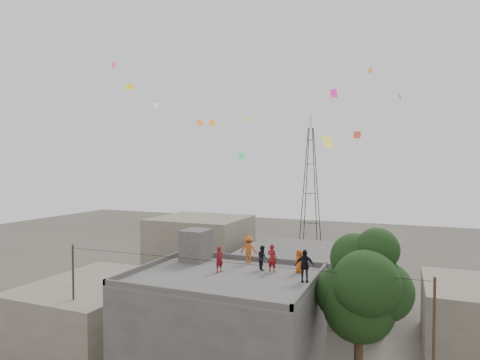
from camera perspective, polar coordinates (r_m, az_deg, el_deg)
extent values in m
cube|color=#474442|center=(23.94, -2.27, -20.62)|extent=(10.00, 8.00, 6.00)
cube|color=#595753|center=(22.94, -2.28, -13.57)|extent=(10.00, 8.00, 0.10)
cube|color=#474442|center=(26.40, 1.35, -11.05)|extent=(10.00, 0.15, 0.30)
cube|color=#474442|center=(19.54, -7.29, -15.75)|extent=(10.00, 0.15, 0.30)
cube|color=#474442|center=(21.38, 10.18, -14.20)|extent=(0.15, 8.00, 0.30)
cube|color=#474442|center=(25.29, -12.69, -11.68)|extent=(0.15, 8.00, 0.30)
cube|color=#474442|center=(26.37, -6.29, -9.19)|extent=(1.60, 1.80, 2.00)
cube|color=#6C6555|center=(31.65, -19.88, -16.95)|extent=(8.00, 10.00, 4.00)
cube|color=#474442|center=(36.16, 10.33, -13.63)|extent=(12.00, 9.00, 5.00)
cube|color=#6C6555|center=(41.81, -5.61, -10.07)|extent=(9.00, 8.00, 7.00)
cylinder|color=black|center=(22.47, 16.96, -20.60)|extent=(0.64, 0.91, 2.14)
sphere|color=black|center=(21.83, 16.56, -16.80)|extent=(3.60, 3.60, 3.60)
sphere|color=black|center=(21.80, 19.64, -14.65)|extent=(3.00, 3.00, 3.00)
sphere|color=black|center=(22.28, 14.32, -15.31)|extent=(2.80, 2.80, 2.80)
sphere|color=black|center=(20.62, 17.51, -13.86)|extent=(3.20, 3.20, 3.20)
sphere|color=black|center=(22.13, 16.08, -10.62)|extent=(2.60, 2.60, 2.60)
sphere|color=black|center=(21.63, 18.94, -9.32)|extent=(2.20, 2.20, 2.20)
cylinder|color=black|center=(27.73, -22.60, -16.03)|extent=(0.12, 0.12, 7.40)
cylinder|color=black|center=(21.36, -2.47, -11.56)|extent=(20.00, 0.52, 0.02)
cylinder|color=black|center=(60.97, 9.04, -1.09)|extent=(1.27, 1.27, 18.01)
cylinder|color=black|center=(60.60, 10.60, -1.12)|extent=(1.27, 1.27, 18.01)
cylinder|color=black|center=(62.26, 10.92, -1.04)|extent=(1.27, 1.27, 18.01)
cylinder|color=black|center=(62.62, 9.40, -1.01)|extent=(1.27, 1.27, 18.01)
cube|color=black|center=(62.12, 9.96, -6.04)|extent=(2.36, 0.08, 0.08)
cube|color=black|center=(62.12, 9.96, -6.04)|extent=(0.08, 2.36, 0.08)
cube|color=black|center=(61.66, 9.98, -1.90)|extent=(1.81, 0.08, 0.08)
cube|color=black|center=(61.66, 9.98, -1.90)|extent=(0.08, 1.81, 0.08)
cube|color=black|center=(61.53, 10.01, 2.28)|extent=(1.26, 0.08, 0.08)
cube|color=black|center=(61.53, 10.01, 2.28)|extent=(0.08, 1.26, 0.08)
cube|color=black|center=(61.66, 10.03, 5.63)|extent=(0.82, 0.08, 0.08)
cube|color=black|center=(61.66, 10.03, 5.63)|extent=(0.08, 0.82, 0.08)
cylinder|color=black|center=(61.90, 10.04, 8.22)|extent=(0.08, 0.08, 2.00)
imported|color=maroon|center=(23.61, 4.58, -11.01)|extent=(0.63, 0.47, 1.59)
imported|color=#C95417|center=(23.63, 8.46, -11.34)|extent=(0.77, 0.71, 1.33)
imported|color=black|center=(24.06, 3.22, -10.96)|extent=(0.85, 0.88, 1.43)
imported|color=black|center=(21.85, 9.14, -11.94)|extent=(1.08, 0.70, 1.70)
imported|color=#C75216|center=(25.71, 1.26, -9.82)|extent=(1.15, 0.74, 1.69)
imported|color=maroon|center=(23.53, -2.94, -11.20)|extent=(0.55, 0.64, 1.48)
plane|color=orange|center=(31.88, -5.74, 8.09)|extent=(0.42, 0.56, 0.47)
plane|color=#F927AD|center=(27.73, 13.21, 11.92)|extent=(0.57, 0.46, 0.52)
plane|color=yellow|center=(37.22, 1.34, 8.58)|extent=(0.40, 0.28, 0.30)
plane|color=blue|center=(24.55, 22.61, 10.12)|extent=(0.13, 0.60, 0.59)
plane|color=white|center=(36.39, -11.90, 10.35)|extent=(0.45, 0.27, 0.38)
plane|color=orange|center=(35.95, 18.05, 14.56)|extent=(0.36, 0.19, 0.33)
plane|color=#36CE6D|center=(25.97, 0.20, 3.49)|extent=(0.36, 0.49, 0.44)
plane|color=#EB3765|center=(32.38, 21.80, 10.89)|extent=(0.27, 0.44, 0.37)
plane|color=gold|center=(25.94, -15.42, 12.66)|extent=(0.53, 0.40, 0.41)
plane|color=#4CAEE6|center=(39.80, 10.19, 13.36)|extent=(0.14, 0.36, 0.35)
plane|color=#FF5077|center=(31.26, -17.53, 15.37)|extent=(0.18, 0.40, 0.36)
plane|color=yellow|center=(20.24, 12.35, 5.31)|extent=(0.56, 0.67, 0.57)
plane|color=orange|center=(31.41, -4.00, 8.13)|extent=(0.39, 0.53, 0.47)
plane|color=#C63F2E|center=(29.39, 16.32, 6.18)|extent=(0.53, 0.33, 0.48)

